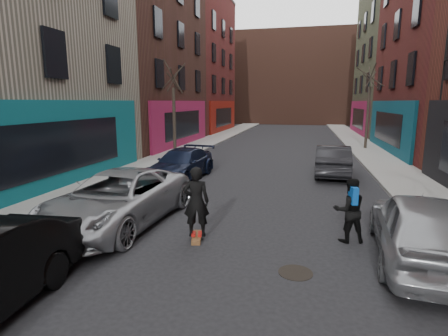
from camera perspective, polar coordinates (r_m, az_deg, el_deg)
The scene contains 14 objects.
sidewalk_left at distance 34.05m, azimuth -0.83°, elevation 5.10°, with size 2.50×84.00×0.13m, color gray.
sidewalk_right at distance 33.37m, azimuth 20.57°, elevation 4.30°, with size 2.50×84.00×0.13m, color gray.
buildings_left at distance 24.82m, azimuth -27.48°, elevation 20.82°, with size 12.00×56.00×16.50m, color #531E17.
building_far at distance 59.04m, azimuth 11.52°, elevation 14.03°, with size 40.00×10.00×14.00m, color #47281E.
tree_left_far at distance 22.40m, azimuth -8.20°, elevation 10.53°, with size 2.00×2.00×6.50m, color black, non-canonical shape.
tree_right_far at distance 27.25m, azimuth 22.56°, elevation 10.17°, with size 2.00×2.00×6.80m, color black, non-canonical shape.
parked_left_far at distance 10.31m, azimuth -16.90°, elevation -4.79°, with size 2.49×5.41×1.50m, color #919499.
parked_left_end at distance 15.86m, azimuth -6.99°, elevation 0.64°, with size 1.86×4.58×1.33m, color black.
parked_right_far at distance 8.73m, azimuth 29.51°, elevation -8.40°, with size 1.83×4.55×1.55m, color #909398.
parked_right_end at distance 17.30m, azimuth 17.32°, elevation 1.23°, with size 1.51×4.33×1.43m, color black.
skateboard at distance 9.05m, azimuth -4.46°, elevation -11.21°, with size 0.22×0.80×0.10m, color brown.
skateboarder at distance 8.75m, azimuth -4.55°, elevation -5.51°, with size 0.65×0.42×1.77m, color black.
pedestrian at distance 9.18m, azimuth 19.78°, elevation -6.46°, with size 0.91×0.79×1.61m.
manhole at distance 7.57m, azimuth 11.60°, elevation -16.38°, with size 0.70×0.70×0.01m, color black.
Camera 1 is at (1.84, -2.90, 3.43)m, focal length 28.00 mm.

